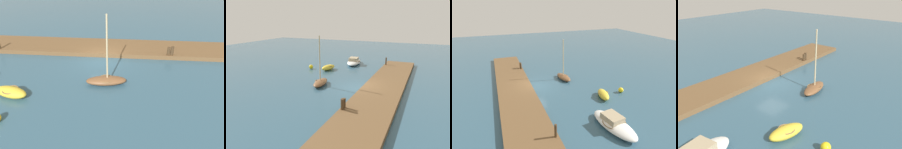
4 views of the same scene
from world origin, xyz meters
The scene contains 9 objects.
ground_plane centered at (0.00, 0.00, 0.00)m, with size 84.00×84.00×0.00m, color #33566B.
dock_platform centered at (0.00, -2.47, 0.20)m, with size 26.39×3.93×0.40m, color brown.
dinghy_yellow centered at (5.46, 6.24, 0.37)m, with size 2.59×1.57×0.72m.
motorboat_white centered at (10.32, 4.18, 0.43)m, with size 4.87×2.46×1.10m.
rowboat_brown centered at (-0.90, 4.06, 0.39)m, with size 3.17×1.55×5.31m.
mooring_post_west centered at (-6.44, -0.76, 0.82)m, with size 0.28×0.28×0.83m, color #47331E.
mooring_post_mid_west centered at (-6.11, -0.76, 0.79)m, with size 0.24×0.24×0.77m, color #47331E.
mooring_post_mid_east centered at (10.13, -0.76, 0.94)m, with size 0.20×0.20×1.07m, color #47331E.
marker_buoy centered at (5.11, 8.79, 0.29)m, with size 0.58×0.58×0.58m, color yellow.
Camera 3 is at (20.83, -4.21, 9.69)m, focal length 30.04 mm.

